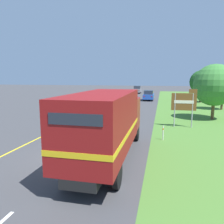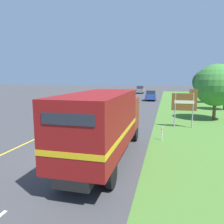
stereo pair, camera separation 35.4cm
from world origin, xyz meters
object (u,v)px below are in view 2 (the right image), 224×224
at_px(lead_car_blue_ahead, 151,95).
at_px(lead_car_white, 109,103).
at_px(roadside_tree_near, 216,85).
at_px(horse_trailer_truck, 105,122).
at_px(delineator_post, 162,133).
at_px(lead_car_grey_ahead, 140,90).
at_px(roadside_tree_far, 204,82).
at_px(highway_sign, 185,103).

bearing_deg(lead_car_blue_ahead, lead_car_white, -105.09).
bearing_deg(roadside_tree_near, horse_trailer_truck, -120.13).
distance_m(roadside_tree_near, delineator_post, 10.05).
bearing_deg(lead_car_grey_ahead, roadside_tree_far, -55.71).
height_order(lead_car_white, lead_car_blue_ahead, lead_car_white).
distance_m(horse_trailer_truck, roadside_tree_far, 29.61).
distance_m(horse_trailer_truck, delineator_post, 5.19).
xyz_separation_m(lead_car_grey_ahead, highway_sign, (8.01, -38.06, 1.03)).
relative_size(lead_car_blue_ahead, roadside_tree_far, 0.73).
bearing_deg(lead_car_grey_ahead, highway_sign, -78.11).
xyz_separation_m(lead_car_white, lead_car_blue_ahead, (3.88, 14.39, -0.10)).
bearing_deg(lead_car_grey_ahead, horse_trailer_truck, -85.40).
bearing_deg(horse_trailer_truck, delineator_post, 58.08).
bearing_deg(delineator_post, lead_car_grey_ahead, 98.59).
bearing_deg(roadside_tree_near, lead_car_white, 169.24).
relative_size(lead_car_blue_ahead, delineator_post, 4.03).
xyz_separation_m(highway_sign, delineator_post, (-1.63, -4.21, -1.49)).
xyz_separation_m(lead_car_blue_ahead, highway_sign, (4.08, -20.70, 1.08)).
bearing_deg(delineator_post, roadside_tree_near, 60.80).
height_order(lead_car_white, roadside_tree_far, roadside_tree_far).
xyz_separation_m(lead_car_white, delineator_post, (6.34, -10.52, -0.52)).
relative_size(highway_sign, delineator_post, 3.29).
bearing_deg(roadside_tree_near, delineator_post, -119.20).
bearing_deg(lead_car_blue_ahead, delineator_post, -84.37).
bearing_deg(lead_car_blue_ahead, highway_sign, -78.85).
relative_size(lead_car_grey_ahead, delineator_post, 4.58).
bearing_deg(roadside_tree_near, highway_sign, -126.19).
relative_size(highway_sign, roadside_tree_near, 0.59).
distance_m(horse_trailer_truck, lead_car_grey_ahead, 46.68).
height_order(horse_trailer_truck, roadside_tree_far, roadside_tree_far).
distance_m(lead_car_grey_ahead, roadside_tree_near, 35.70).
relative_size(lead_car_white, lead_car_blue_ahead, 1.20).
height_order(highway_sign, delineator_post, highway_sign).
relative_size(horse_trailer_truck, highway_sign, 2.72).
height_order(lead_car_blue_ahead, roadside_tree_near, roadside_tree_near).
distance_m(horse_trailer_truck, lead_car_white, 15.25).
distance_m(horse_trailer_truck, highway_sign, 9.47).
relative_size(lead_car_blue_ahead, highway_sign, 1.22).
bearing_deg(delineator_post, lead_car_blue_ahead, 95.63).
xyz_separation_m(horse_trailer_truck, lead_car_blue_ahead, (0.19, 29.16, -0.99)).
height_order(highway_sign, roadside_tree_near, roadside_tree_near).
distance_m(lead_car_blue_ahead, delineator_post, 25.04).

